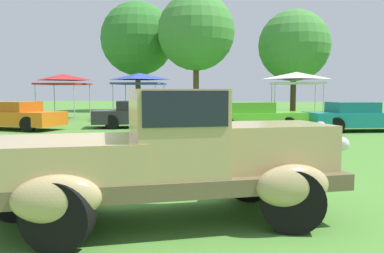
% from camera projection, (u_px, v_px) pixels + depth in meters
% --- Properties ---
extents(ground_plane, '(120.00, 120.00, 0.00)m').
position_uv_depth(ground_plane, '(143.00, 213.00, 5.56)').
color(ground_plane, '#4C8433').
extents(feature_pickup_truck, '(4.66, 2.93, 1.70)m').
position_uv_depth(feature_pickup_truck, '(169.00, 155.00, 5.12)').
color(feature_pickup_truck, brown).
rests_on(feature_pickup_truck, ground_plane).
extents(show_car_orange, '(4.10, 2.46, 1.22)m').
position_uv_depth(show_car_orange, '(18.00, 116.00, 17.53)').
color(show_car_orange, orange).
rests_on(show_car_orange, ground_plane).
extents(show_car_charcoal, '(4.80, 2.83, 1.22)m').
position_uv_depth(show_car_charcoal, '(142.00, 114.00, 18.60)').
color(show_car_charcoal, '#28282D').
rests_on(show_car_charcoal, ground_plane).
extents(show_car_lime, '(4.46, 2.77, 1.22)m').
position_uv_depth(show_car_lime, '(252.00, 117.00, 16.66)').
color(show_car_lime, '#60C62D').
rests_on(show_car_lime, ground_plane).
extents(show_car_teal, '(4.33, 2.59, 1.22)m').
position_uv_depth(show_car_teal, '(355.00, 117.00, 16.82)').
color(show_car_teal, teal).
rests_on(show_car_teal, ground_plane).
extents(spectator_between_cars, '(0.44, 0.32, 1.69)m').
position_uv_depth(spectator_between_cars, '(166.00, 111.00, 15.55)').
color(spectator_between_cars, '#383838').
rests_on(spectator_between_cars, ground_plane).
extents(canopy_tent_left_field, '(2.63, 2.63, 2.71)m').
position_uv_depth(canopy_tent_left_field, '(63.00, 79.00, 24.28)').
color(canopy_tent_left_field, '#B7B7BC').
rests_on(canopy_tent_left_field, ground_plane).
extents(canopy_tent_center_field, '(2.65, 2.65, 2.71)m').
position_uv_depth(canopy_tent_center_field, '(139.00, 78.00, 23.05)').
color(canopy_tent_center_field, '#B7B7BC').
rests_on(canopy_tent_center_field, ground_plane).
extents(canopy_tent_right_field, '(2.73, 2.73, 2.71)m').
position_uv_depth(canopy_tent_right_field, '(296.00, 77.00, 21.92)').
color(canopy_tent_right_field, '#B7B7BC').
rests_on(canopy_tent_right_field, ground_plane).
extents(treeline_far_left, '(6.15, 6.15, 9.13)m').
position_uv_depth(treeline_far_left, '(138.00, 39.00, 33.79)').
color(treeline_far_left, '#47331E').
rests_on(treeline_far_left, ground_plane).
extents(treeline_mid_left, '(5.79, 5.79, 9.01)m').
position_uv_depth(treeline_mid_left, '(196.00, 32.00, 30.25)').
color(treeline_mid_left, brown).
rests_on(treeline_mid_left, ground_plane).
extents(treeline_center, '(5.57, 5.57, 8.01)m').
position_uv_depth(treeline_center, '(294.00, 46.00, 31.52)').
color(treeline_center, '#47331E').
rests_on(treeline_center, ground_plane).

